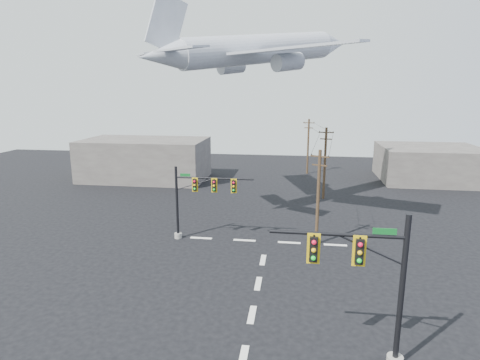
# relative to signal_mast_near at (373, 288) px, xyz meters

# --- Properties ---
(ground) EXTENTS (120.00, 120.00, 0.00)m
(ground) POSITION_rel_signal_mast_near_xyz_m (-6.12, 3.67, -4.15)
(ground) COLOR black
(ground) RESTS_ON ground
(lane_markings) EXTENTS (14.00, 21.20, 0.01)m
(lane_markings) POSITION_rel_signal_mast_near_xyz_m (-6.12, 9.00, -4.14)
(lane_markings) COLOR silver
(lane_markings) RESTS_ON ground
(signal_mast_near) EXTENTS (6.63, 0.86, 7.82)m
(signal_mast_near) POSITION_rel_signal_mast_near_xyz_m (0.00, 0.00, 0.00)
(signal_mast_near) COLOR gray
(signal_mast_near) RESTS_ON ground
(signal_mast_far) EXTENTS (7.24, 0.73, 6.65)m
(signal_mast_far) POSITION_rel_signal_mast_near_xyz_m (-12.43, 15.35, -0.36)
(signal_mast_far) COLOR gray
(signal_mast_far) RESTS_ON ground
(utility_pole_a) EXTENTS (1.57, 0.79, 8.35)m
(utility_pole_a) POSITION_rel_signal_mast_near_xyz_m (-1.78, 15.65, 0.22)
(utility_pole_a) COLOR #43311D
(utility_pole_a) RESTS_ON ground
(utility_pole_b) EXTENTS (1.77, 0.43, 8.80)m
(utility_pole_b) POSITION_rel_signal_mast_near_xyz_m (-0.24, 30.96, 0.46)
(utility_pole_b) COLOR #43311D
(utility_pole_b) RESTS_ON ground
(utility_pole_c) EXTENTS (1.75, 0.59, 8.70)m
(utility_pole_c) POSITION_rel_signal_mast_near_xyz_m (-1.88, 45.97, 0.41)
(utility_pole_c) COLOR #43311D
(utility_pole_c) RESTS_ON ground
(power_lines) EXTENTS (3.26, 30.32, 0.19)m
(power_lines) POSITION_rel_signal_mast_near_xyz_m (-1.03, 30.81, 3.88)
(power_lines) COLOR black
(airliner) EXTENTS (21.51, 21.39, 6.77)m
(airliner) POSITION_rel_signal_mast_near_xyz_m (-7.70, 23.45, 12.91)
(airliner) COLOR silver
(building_left) EXTENTS (18.00, 10.00, 6.00)m
(building_left) POSITION_rel_signal_mast_near_xyz_m (-26.12, 38.67, -1.15)
(building_left) COLOR #68625B
(building_left) RESTS_ON ground
(building_right) EXTENTS (14.00, 12.00, 5.00)m
(building_right) POSITION_rel_signal_mast_near_xyz_m (15.88, 43.67, -1.65)
(building_right) COLOR #68625B
(building_right) RESTS_ON ground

